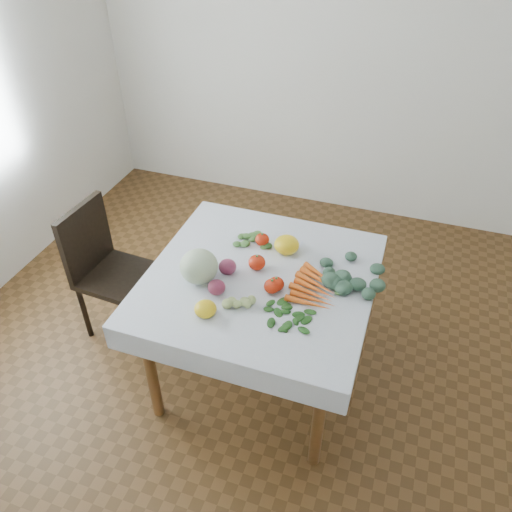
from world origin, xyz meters
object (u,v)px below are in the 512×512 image
(table, at_px, (260,291))
(chair, at_px, (104,263))
(cabbage, at_px, (199,266))
(carrot_bunch, at_px, (315,289))
(heirloom_back, at_px, (287,245))

(table, bearing_deg, chair, 174.72)
(chair, relative_size, cabbage, 4.60)
(carrot_bunch, bearing_deg, cabbage, -169.87)
(heirloom_back, distance_m, carrot_bunch, 0.34)
(table, bearing_deg, cabbage, -156.33)
(carrot_bunch, bearing_deg, table, 176.08)
(heirloom_back, bearing_deg, cabbage, -133.84)
(chair, height_order, cabbage, cabbage)
(table, height_order, chair, chair)
(chair, bearing_deg, table, -5.28)
(cabbage, height_order, heirloom_back, cabbage)
(chair, bearing_deg, heirloom_back, 7.46)
(table, bearing_deg, heirloom_back, 73.90)
(heirloom_back, bearing_deg, carrot_bunch, -49.33)
(table, height_order, carrot_bunch, carrot_bunch)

